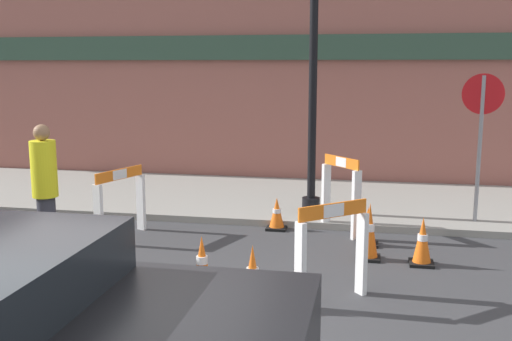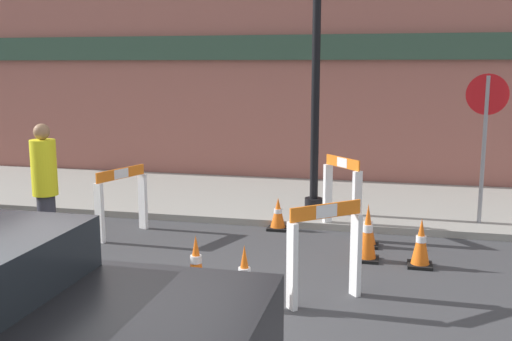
{
  "view_description": "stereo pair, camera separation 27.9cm",
  "coord_description": "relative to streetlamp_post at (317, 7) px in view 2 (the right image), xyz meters",
  "views": [
    {
      "loc": [
        2.06,
        -4.26,
        2.46
      ],
      "look_at": [
        0.49,
        3.81,
        1.0
      ],
      "focal_mm": 42.0,
      "sensor_mm": 36.0,
      "label": 1
    },
    {
      "loc": [
        2.34,
        -4.2,
        2.46
      ],
      "look_at": [
        0.49,
        3.81,
        1.0
      ],
      "focal_mm": 42.0,
      "sensor_mm": 36.0,
      "label": 2
    }
  ],
  "objects": [
    {
      "name": "sidewalk_slab",
      "position": [
        -1.13,
        1.11,
        -3.26
      ],
      "size": [
        18.0,
        3.5,
        0.11
      ],
      "color": "gray",
      "rests_on": "ground_plane"
    },
    {
      "name": "traffic_cone_2",
      "position": [
        0.92,
        -1.3,
        -3.06
      ],
      "size": [
        0.3,
        0.3,
        0.53
      ],
      "color": "black",
      "rests_on": "ground_plane"
    },
    {
      "name": "person_worker",
      "position": [
        -3.03,
        -2.77,
        -2.37
      ],
      "size": [
        0.41,
        0.41,
        1.74
      ],
      "rotation": [
        0.0,
        0.0,
        0.37
      ],
      "color": "#33333D",
      "rests_on": "ground_plane"
    },
    {
      "name": "storefront_facade",
      "position": [
        -1.13,
        2.93,
        -0.56
      ],
      "size": [
        18.0,
        0.22,
        5.5
      ],
      "color": "#93564C",
      "rests_on": "ground_plane"
    },
    {
      "name": "traffic_cone_0",
      "position": [
        -0.84,
        -3.4,
        -3.01
      ],
      "size": [
        0.3,
        0.3,
        0.64
      ],
      "color": "black",
      "rests_on": "ground_plane"
    },
    {
      "name": "barricade_2",
      "position": [
        0.57,
        -3.38,
        -2.74
      ],
      "size": [
        0.73,
        0.66,
        1.06
      ],
      "rotation": [
        0.0,
        0.0,
        7.0
      ],
      "color": "white",
      "rests_on": "ground_plane"
    },
    {
      "name": "traffic_cone_5",
      "position": [
        1.59,
        -2.01,
        -3.02
      ],
      "size": [
        0.3,
        0.3,
        0.61
      ],
      "color": "black",
      "rests_on": "ground_plane"
    },
    {
      "name": "barricade_1",
      "position": [
        -2.59,
        -1.55,
        -2.77
      ],
      "size": [
        0.44,
        0.92,
        0.99
      ],
      "rotation": [
        0.0,
        0.0,
        4.37
      ],
      "color": "white",
      "rests_on": "ground_plane"
    },
    {
      "name": "streetlamp_post",
      "position": [
        0.0,
        0.0,
        0.0
      ],
      "size": [
        0.44,
        0.44,
        4.97
      ],
      "color": "black",
      "rests_on": "sidewalk_slab"
    },
    {
      "name": "traffic_cone_3",
      "position": [
        0.94,
        -1.91,
        -2.96
      ],
      "size": [
        0.3,
        0.3,
        0.74
      ],
      "color": "black",
      "rests_on": "ground_plane"
    },
    {
      "name": "barricade_0",
      "position": [
        0.51,
        -0.79,
        -2.71
      ],
      "size": [
        0.6,
        0.64,
        1.15
      ],
      "rotation": [
        0.0,
        0.0,
        2.32
      ],
      "color": "white",
      "rests_on": "ground_plane"
    },
    {
      "name": "stop_sign",
      "position": [
        2.52,
        -0.06,
        -1.72
      ],
      "size": [
        0.59,
        0.13,
        2.23
      ],
      "rotation": [
        0.0,
        0.0,
        2.96
      ],
      "color": "gray",
      "rests_on": "sidewalk_slab"
    },
    {
      "name": "traffic_cone_1",
      "position": [
        -0.21,
        -3.72,
        -2.99
      ],
      "size": [
        0.3,
        0.3,
        0.67
      ],
      "color": "black",
      "rests_on": "ground_plane"
    },
    {
      "name": "traffic_cone_4",
      "position": [
        -0.44,
        -0.74,
        -3.08
      ],
      "size": [
        0.3,
        0.3,
        0.49
      ],
      "color": "black",
      "rests_on": "ground_plane"
    }
  ]
}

